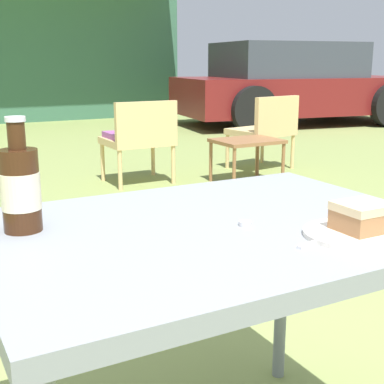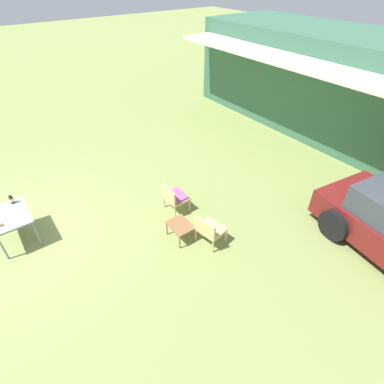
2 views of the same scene
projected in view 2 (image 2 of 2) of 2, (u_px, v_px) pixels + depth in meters
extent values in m
plane|color=olive|center=(21.00, 239.00, 6.60)|extent=(60.00, 60.00, 0.00)
cube|color=#38664C|center=(320.00, 78.00, 10.53)|extent=(8.78, 3.47, 3.13)
cube|color=silver|center=(281.00, 58.00, 8.83)|extent=(8.34, 1.20, 0.12)
cylinder|color=black|center=(334.00, 225.00, 6.44)|extent=(0.72, 0.30, 0.70)
cylinder|color=tan|center=(190.00, 206.00, 7.22)|extent=(0.04, 0.04, 0.34)
cylinder|color=tan|center=(178.00, 195.00, 7.54)|extent=(0.04, 0.04, 0.34)
cylinder|color=tan|center=(175.00, 213.00, 7.03)|extent=(0.04, 0.04, 0.34)
cylinder|color=tan|center=(164.00, 202.00, 7.34)|extent=(0.04, 0.04, 0.34)
cube|color=tan|center=(176.00, 197.00, 7.16)|extent=(0.56, 0.48, 0.06)
cube|color=tan|center=(169.00, 194.00, 6.94)|extent=(0.55, 0.06, 0.33)
cube|color=#995193|center=(176.00, 196.00, 7.13)|extent=(0.50, 0.41, 0.05)
cylinder|color=tan|center=(226.00, 236.00, 6.43)|extent=(0.04, 0.04, 0.34)
cylinder|color=tan|center=(208.00, 225.00, 6.70)|extent=(0.04, 0.04, 0.34)
cylinder|color=tan|center=(213.00, 247.00, 6.19)|extent=(0.04, 0.04, 0.34)
cylinder|color=tan|center=(196.00, 235.00, 6.46)|extent=(0.04, 0.04, 0.34)
cube|color=tan|center=(211.00, 229.00, 6.32)|extent=(0.62, 0.56, 0.06)
cube|color=tan|center=(205.00, 227.00, 6.08)|extent=(0.55, 0.14, 0.33)
cube|color=brown|center=(180.00, 225.00, 6.41)|extent=(0.56, 0.43, 0.03)
cylinder|color=brown|center=(167.00, 229.00, 6.60)|extent=(0.03, 0.03, 0.35)
cylinder|color=brown|center=(180.00, 242.00, 6.27)|extent=(0.03, 0.03, 0.35)
cylinder|color=brown|center=(181.00, 221.00, 6.77)|extent=(0.03, 0.03, 0.35)
cylinder|color=brown|center=(194.00, 235.00, 6.45)|extent=(0.03, 0.03, 0.35)
cube|color=gray|center=(9.00, 216.00, 6.18)|extent=(0.99, 0.73, 0.04)
cylinder|color=gray|center=(3.00, 248.00, 5.95)|extent=(0.04, 0.04, 0.66)
cylinder|color=gray|center=(27.00, 211.00, 6.84)|extent=(0.04, 0.04, 0.66)
cylinder|color=gray|center=(37.00, 234.00, 6.26)|extent=(0.04, 0.04, 0.66)
cylinder|color=silver|center=(0.00, 225.00, 5.94)|extent=(0.20, 0.20, 0.01)
cylinder|color=#381E0F|center=(12.00, 200.00, 6.43)|extent=(0.08, 0.08, 0.17)
cylinder|color=#381E0F|center=(10.00, 196.00, 6.36)|extent=(0.04, 0.04, 0.06)
cylinder|color=silver|center=(9.00, 194.00, 6.34)|extent=(0.04, 0.04, 0.01)
cylinder|color=beige|center=(12.00, 200.00, 6.43)|extent=(0.08, 0.08, 0.08)
cylinder|color=silver|center=(7.00, 217.00, 6.11)|extent=(0.03, 0.03, 0.01)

